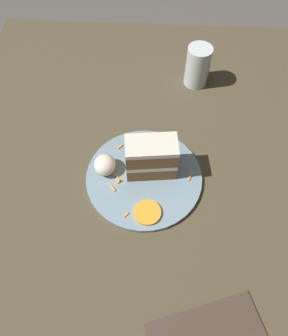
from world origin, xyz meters
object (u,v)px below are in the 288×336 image
object	(u,v)px
cream_dollop	(105,165)
orange_garnish	(147,212)
cake_slice	(151,157)
drinking_glass	(197,68)
plate	(144,177)

from	to	relation	value
cream_dollop	orange_garnish	bearing A→B (deg)	-135.48
cake_slice	drinking_glass	size ratio (longest dim) A/B	1.04
orange_garnish	drinking_glass	world-z (taller)	drinking_glass
plate	drinking_glass	size ratio (longest dim) A/B	2.37
plate	cream_dollop	size ratio (longest dim) A/B	4.88
plate	cream_dollop	distance (m)	0.10
cake_slice	orange_garnish	size ratio (longest dim) A/B	1.99
cream_dollop	orange_garnish	world-z (taller)	cream_dollop
plate	cake_slice	bearing A→B (deg)	-38.07
cream_dollop	drinking_glass	distance (m)	0.38
drinking_glass	cream_dollop	bearing A→B (deg)	145.22
cake_slice	cream_dollop	size ratio (longest dim) A/B	2.15
plate	orange_garnish	distance (m)	0.09
cake_slice	cream_dollop	xyz separation A→B (m)	(-0.01, 0.11, -0.03)
plate	cream_dollop	world-z (taller)	cream_dollop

